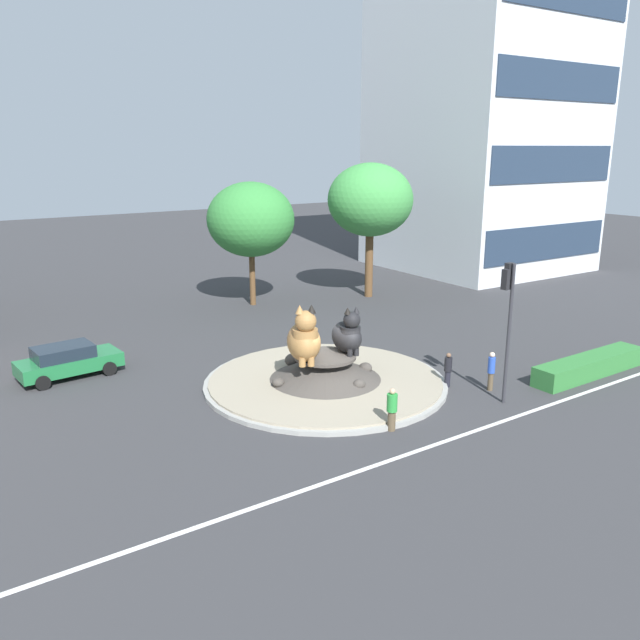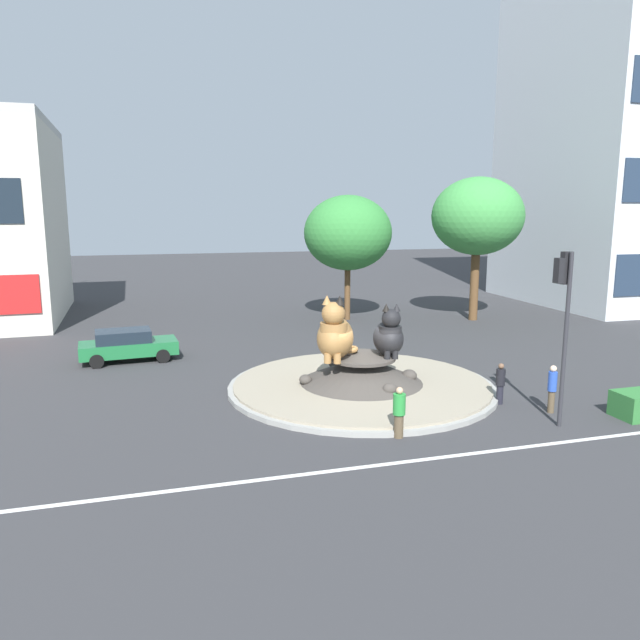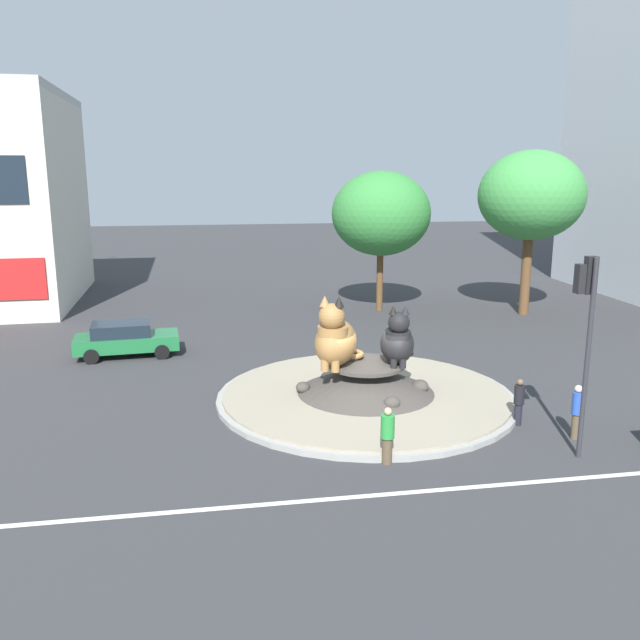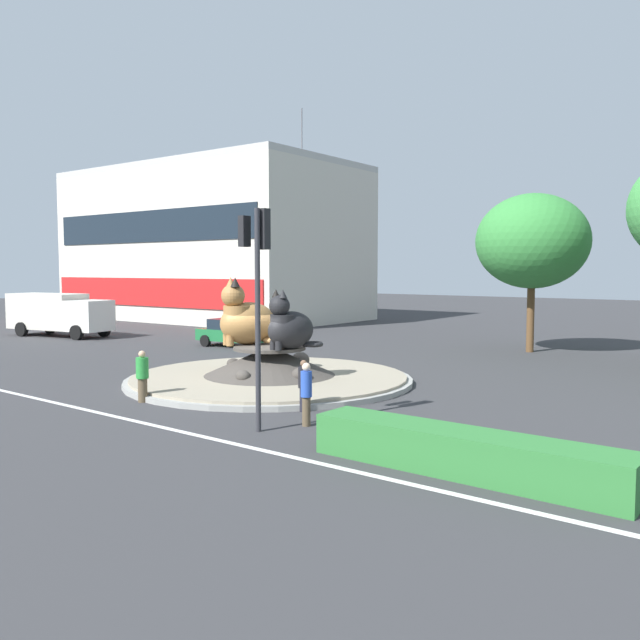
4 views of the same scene
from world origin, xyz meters
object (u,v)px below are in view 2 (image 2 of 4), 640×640
traffic_light_mast (564,301)px  pedestrian_green_shirt (399,411)px  cat_statue_tabby (335,335)px  sedan_on_far_lane (127,345)px  cat_statue_black (389,336)px  office_tower (638,62)px  second_tree_near_tower (348,233)px  pedestrian_blue_shirt (552,387)px  broadleaf_tree_behind_island (477,217)px  pedestrian_black_shirt (500,383)px

traffic_light_mast → pedestrian_green_shirt: size_ratio=3.50×
cat_statue_tabby → sedan_on_far_lane: (-8.04, 7.46, -1.50)m
cat_statue_black → traffic_light_mast: 7.02m
sedan_on_far_lane → office_tower: bearing=9.5°
traffic_light_mast → cat_statue_black: bearing=33.3°
second_tree_near_tower → pedestrian_blue_shirt: (1.08, -19.55, -4.72)m
traffic_light_mast → pedestrian_green_shirt: bearing=84.8°
broadleaf_tree_behind_island → pedestrian_black_shirt: bearing=-117.0°
cat_statue_tabby → pedestrian_black_shirt: cat_statue_tabby is taller
cat_statue_tabby → traffic_light_mast: 8.44m
cat_statue_black → second_tree_near_tower: second_tree_near_tower is taller
traffic_light_mast → pedestrian_black_shirt: bearing=11.3°
cat_statue_tabby → pedestrian_blue_shirt: (6.66, -4.48, -1.37)m
broadleaf_tree_behind_island → cat_statue_black: bearing=-131.5°
traffic_light_mast → second_tree_near_tower: (-0.40, 20.70, 1.44)m
traffic_light_mast → sedan_on_far_lane: size_ratio=1.26×
traffic_light_mast → broadleaf_tree_behind_island: 19.95m
office_tower → broadleaf_tree_behind_island: (-15.30, -4.23, -11.19)m
cat_statue_black → pedestrian_black_shirt: size_ratio=1.47×
office_tower → pedestrian_black_shirt: (-23.36, -20.02, -17.07)m
second_tree_near_tower → pedestrian_blue_shirt: bearing=-86.8°
cat_statue_black → broadleaf_tree_behind_island: bearing=149.9°
traffic_light_mast → broadleaf_tree_behind_island: bearing=-22.9°
second_tree_near_tower → broadleaf_tree_behind_island: bearing=-16.8°
second_tree_near_tower → pedestrian_black_shirt: bearing=-90.4°
office_tower → broadleaf_tree_behind_island: bearing=-163.4°
cat_statue_tabby → office_tower: 36.86m
cat_statue_tabby → cat_statue_black: size_ratio=1.17×
pedestrian_green_shirt → pedestrian_black_shirt: 5.38m
pedestrian_blue_shirt → broadleaf_tree_behind_island: bearing=68.5°
traffic_light_mast → office_tower: 34.88m
traffic_light_mast → pedestrian_black_shirt: 4.26m
office_tower → broadleaf_tree_behind_island: office_tower is taller
office_tower → pedestrian_blue_shirt: 35.15m
second_tree_near_tower → pedestrian_green_shirt: bearing=-104.1°
cat_statue_black → office_tower: bearing=134.0°
cat_statue_black → pedestrian_blue_shirt: bearing=56.4°
pedestrian_blue_shirt → cat_statue_black: bearing=135.2°
broadleaf_tree_behind_island → pedestrian_black_shirt: broadleaf_tree_behind_island is taller
sedan_on_far_lane → broadleaf_tree_behind_island: bearing=8.7°
sedan_on_far_lane → pedestrian_black_shirt: bearing=-43.0°
traffic_light_mast → pedestrian_blue_shirt: (0.68, 1.16, -3.28)m
cat_statue_black → sedan_on_far_lane: cat_statue_black is taller
pedestrian_black_shirt → pedestrian_blue_shirt: (1.21, -1.36, 0.12)m
pedestrian_black_shirt → office_tower: bearing=9.0°
broadleaf_tree_behind_island → pedestrian_blue_shirt: bearing=-111.8°
traffic_light_mast → pedestrian_black_shirt: (-0.53, 2.52, -3.40)m
broadleaf_tree_behind_island → pedestrian_blue_shirt: (-6.85, -17.15, -5.76)m
cat_statue_black → traffic_light_mast: (3.74, -5.58, 2.07)m
cat_statue_black → second_tree_near_tower: 15.88m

